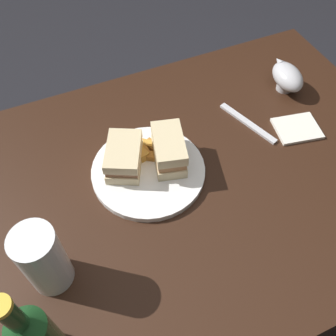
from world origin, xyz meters
The scene contains 15 objects.
ground_plane centered at (0.00, 0.00, 0.00)m, with size 6.00×6.00×0.00m, color black.
dining_table centered at (0.00, 0.00, 0.39)m, with size 1.15×0.80×0.77m, color black.
plate centered at (-0.08, 0.05, 0.78)m, with size 0.26×0.26×0.02m, color white.
sandwich_half_left centered at (-0.02, 0.06, 0.82)m, with size 0.10×0.13×0.07m.
sandwich_half_right centered at (-0.12, 0.08, 0.82)m, with size 0.12×0.14×0.06m.
potato_wedge_front centered at (-0.11, 0.10, 0.79)m, with size 0.04×0.02×0.02m, color #B77F33.
potato_wedge_middle centered at (-0.07, 0.11, 0.79)m, with size 0.04×0.02×0.02m, color #AD702D.
potato_wedge_back centered at (-0.08, 0.10, 0.80)m, with size 0.05×0.02×0.02m, color gold.
potato_wedge_left_edge centered at (-0.06, 0.08, 0.79)m, with size 0.06×0.02×0.02m, color #AD702D.
potato_wedge_right_edge centered at (-0.04, 0.11, 0.79)m, with size 0.04×0.02×0.01m, color #AD702D.
potato_wedge_stray centered at (-0.05, 0.11, 0.79)m, with size 0.05×0.02×0.02m, color gold.
pint_glass centered at (-0.34, -0.10, 0.84)m, with size 0.08×0.08×0.16m.
gravy_boat centered at (0.38, 0.17, 0.81)m, with size 0.08×0.13×0.07m.
napkin centered at (0.32, 0.03, 0.77)m, with size 0.11×0.09×0.01m, color silver.
fork centered at (0.22, 0.09, 0.77)m, with size 0.18×0.02×0.01m, color silver.
Camera 1 is at (-0.24, -0.44, 1.49)m, focal length 40.35 mm.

